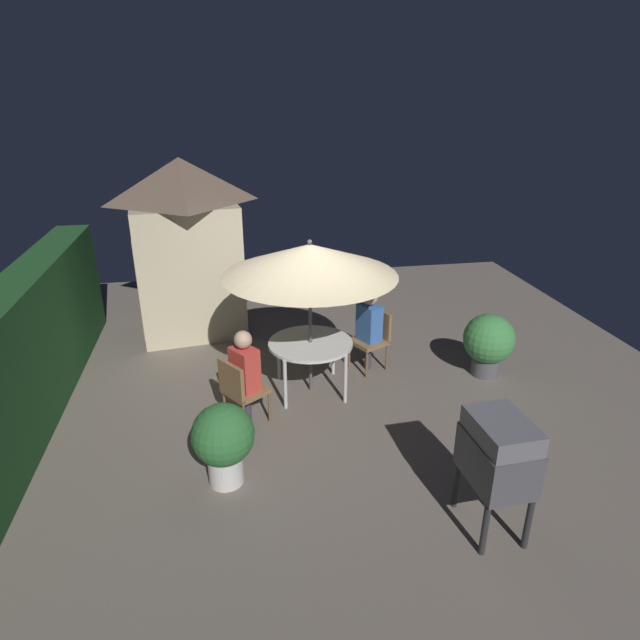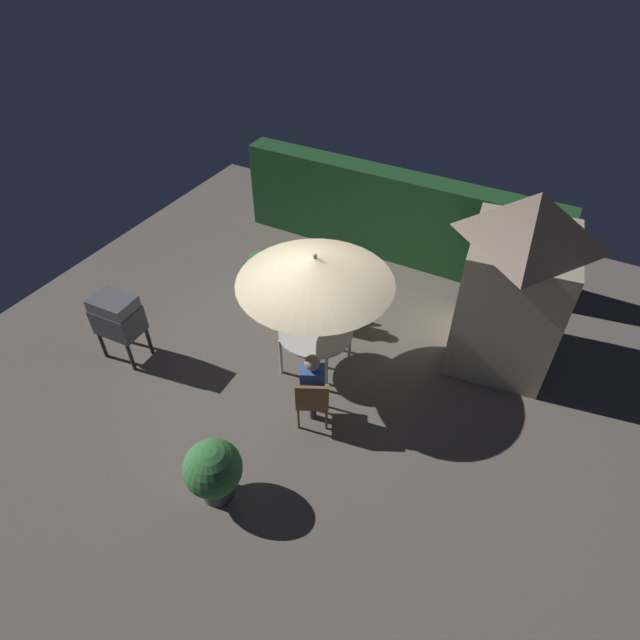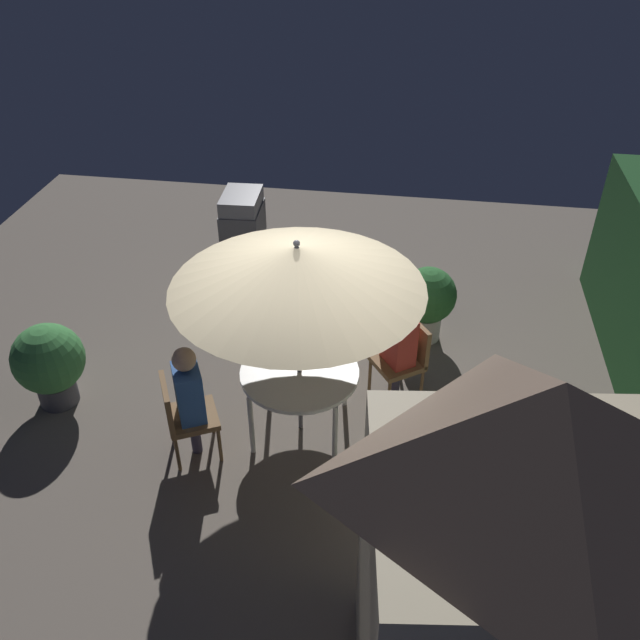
# 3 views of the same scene
# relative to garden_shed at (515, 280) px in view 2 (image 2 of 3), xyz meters

# --- Properties ---
(ground_plane) EXTENTS (11.00, 11.00, 0.00)m
(ground_plane) POSITION_rel_garden_shed_xyz_m (-2.65, -1.63, -1.50)
(ground_plane) COLOR #6B6056
(hedge_backdrop) EXTENTS (6.43, 0.54, 1.80)m
(hedge_backdrop) POSITION_rel_garden_shed_xyz_m (-2.65, 1.87, -0.60)
(hedge_backdrop) COLOR #1E4C23
(hedge_backdrop) RESTS_ON ground
(garden_shed) EXTENTS (1.77, 1.95, 2.93)m
(garden_shed) POSITION_rel_garden_shed_xyz_m (0.00, 0.00, 0.00)
(garden_shed) COLOR #C6B793
(garden_shed) RESTS_ON ground
(patio_table) EXTENTS (1.15, 1.15, 0.75)m
(patio_table) POSITION_rel_garden_shed_xyz_m (-2.47, -1.69, -0.82)
(patio_table) COLOR white
(patio_table) RESTS_ON ground
(patio_umbrella) EXTENTS (2.28, 2.28, 2.17)m
(patio_umbrella) POSITION_rel_garden_shed_xyz_m (-2.47, -1.69, 0.41)
(patio_umbrella) COLOR #4C4C51
(patio_umbrella) RESTS_ON ground
(bbq_grill) EXTENTS (0.72, 0.53, 1.20)m
(bbq_grill) POSITION_rel_garden_shed_xyz_m (-5.32, -2.96, -0.65)
(bbq_grill) COLOR #47474C
(bbq_grill) RESTS_ON ground
(chair_near_shed) EXTENTS (0.64, 0.64, 0.90)m
(chair_near_shed) POSITION_rel_garden_shed_xyz_m (-3.16, -0.70, -0.98)
(chair_near_shed) COLOR olive
(chair_near_shed) RESTS_ON ground
(chair_far_side) EXTENTS (0.62, 0.62, 0.90)m
(chair_far_side) POSITION_rel_garden_shed_xyz_m (-1.96, -2.72, -0.98)
(chair_far_side) COLOR olive
(chair_far_side) RESTS_ON ground
(potted_plant_by_shed) EXTENTS (0.74, 0.74, 0.95)m
(potted_plant_by_shed) POSITION_rel_garden_shed_xyz_m (-2.48, -4.31, -0.96)
(potted_plant_by_shed) COLOR #4C4C51
(potted_plant_by_shed) RESTS_ON ground
(potted_plant_by_grill) EXTENTS (0.66, 0.66, 0.93)m
(potted_plant_by_grill) POSITION_rel_garden_shed_xyz_m (-4.22, -0.48, -0.95)
(potted_plant_by_grill) COLOR silver
(potted_plant_by_grill) RESTS_ON ground
(person_in_red) EXTENTS (0.42, 0.39, 1.26)m
(person_in_red) POSITION_rel_garden_shed_xyz_m (-3.11, -0.77, -0.71)
(person_in_red) COLOR #CC3D33
(person_in_red) RESTS_ON ground
(person_in_blue) EXTENTS (0.41, 0.37, 1.26)m
(person_in_blue) POSITION_rel_garden_shed_xyz_m (-2.00, -2.64, -0.71)
(person_in_blue) COLOR #3866B2
(person_in_blue) RESTS_ON ground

